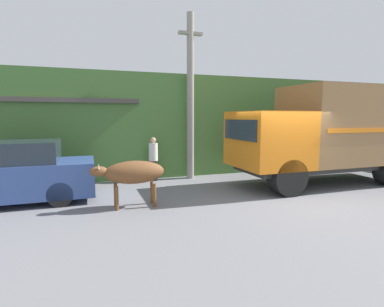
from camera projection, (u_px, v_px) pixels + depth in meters
ground_plane at (289, 196)px, 8.91m from camera, size 60.00×60.00×0.00m
hillside_embankment at (208, 124)px, 14.67m from camera, size 32.00×5.04×3.99m
building_backdrop at (56, 139)px, 11.33m from camera, size 5.91×2.70×3.00m
cargo_truck at (333, 131)px, 10.44m from camera, size 6.83×2.40×3.38m
brown_cow at (133, 173)px, 7.74m from camera, size 1.89×0.60×1.22m
parked_suv at (5, 174)px, 8.06m from camera, size 4.63×1.82×1.69m
pedestrian_on_hill at (153, 157)px, 11.02m from camera, size 0.42×0.42×1.61m
utility_pole at (190, 95)px, 11.22m from camera, size 0.90×0.27×6.12m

